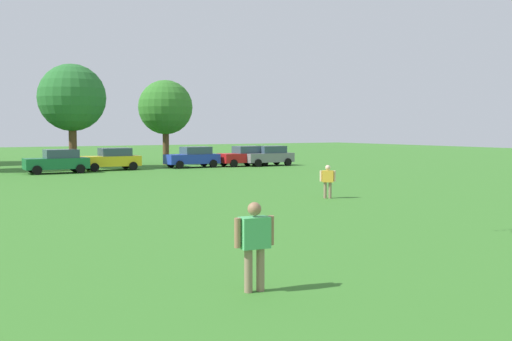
# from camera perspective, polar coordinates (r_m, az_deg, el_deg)

# --- Properties ---
(ground_plane) EXTENTS (160.00, 160.00, 0.00)m
(ground_plane) POSITION_cam_1_polar(r_m,az_deg,el_deg) (29.14, -21.42, -2.49)
(ground_plane) COLOR #387528
(adult_bystander) EXTENTS (0.83, 0.37, 1.75)m
(adult_bystander) POSITION_cam_1_polar(r_m,az_deg,el_deg) (11.65, -0.15, -6.48)
(adult_bystander) COLOR #8C7259
(adult_bystander) RESTS_ON ground
(bystander_near_trees) EXTENTS (0.61, 0.51, 1.51)m
(bystander_near_trees) POSITION_cam_1_polar(r_m,az_deg,el_deg) (27.34, 6.81, -0.77)
(bystander_near_trees) COLOR #8C7259
(bystander_near_trees) RESTS_ON ground
(parked_car_green_3) EXTENTS (4.30, 2.02, 1.68)m
(parked_car_green_3) POSITION_cam_1_polar(r_m,az_deg,el_deg) (44.62, -18.29, 0.85)
(parked_car_green_3) COLOR #196B38
(parked_car_green_3) RESTS_ON ground
(parked_car_yellow_4) EXTENTS (4.30, 2.02, 1.68)m
(parked_car_yellow_4) POSITION_cam_1_polar(r_m,az_deg,el_deg) (46.78, -13.51, 1.07)
(parked_car_yellow_4) COLOR yellow
(parked_car_yellow_4) RESTS_ON ground
(parked_car_blue_5) EXTENTS (4.30, 2.02, 1.68)m
(parked_car_blue_5) POSITION_cam_1_polar(r_m,az_deg,el_deg) (48.90, -5.99, 1.29)
(parked_car_blue_5) COLOR #1E38AD
(parked_car_blue_5) RESTS_ON ground
(parked_car_red_6) EXTENTS (4.30, 2.02, 1.68)m
(parked_car_red_6) POSITION_cam_1_polar(r_m,az_deg,el_deg) (50.53, -1.04, 1.39)
(parked_car_red_6) COLOR red
(parked_car_red_6) RESTS_ON ground
(parked_car_gray_7) EXTENTS (4.30, 2.02, 1.68)m
(parked_car_gray_7) POSITION_cam_1_polar(r_m,az_deg,el_deg) (50.97, 1.19, 1.42)
(parked_car_gray_7) COLOR slate
(parked_car_gray_7) RESTS_ON ground
(tree_right) EXTENTS (5.27, 5.27, 8.22)m
(tree_right) POSITION_cam_1_polar(r_m,az_deg,el_deg) (49.68, -17.04, 6.59)
(tree_right) COLOR brown
(tree_right) RESTS_ON ground
(tree_far_right) EXTENTS (4.73, 4.73, 7.37)m
(tree_far_right) POSITION_cam_1_polar(r_m,az_deg,el_deg) (53.34, -8.57, 5.92)
(tree_far_right) COLOR brown
(tree_far_right) RESTS_ON ground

